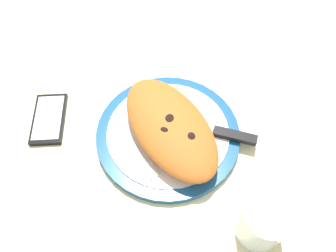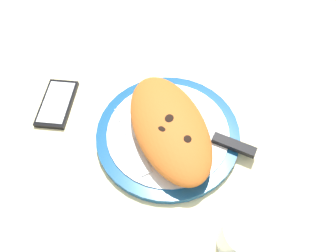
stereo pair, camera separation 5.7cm
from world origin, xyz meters
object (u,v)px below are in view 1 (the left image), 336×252
Objects in this scene: calzone at (171,126)px; water_glass at (261,224)px; plate at (168,134)px; smartphone at (49,119)px; knife at (218,132)px; fork at (137,151)px.

water_glass reaches higher than calzone.
plate reaches higher than smartphone.
plate is 2.07× the size of smartphone.
calzone is 24.03cm from water_glass.
knife is at bearing 55.20° from calzone.
plate is 1.77× the size of fork.
calzone is 26.62cm from smartphone.
water_glass is at bearing 3.61° from plate.
knife is at bearing 51.90° from plate.
knife is at bearing 160.83° from water_glass.
water_glass is (23.97, 1.45, -0.84)cm from calzone.
fork is at bearing -88.15° from plate.
smartphone is (-17.91, -18.40, -0.34)cm from plate.
smartphone is at bearing -154.93° from water_glass.
knife is 35.84cm from smartphone.
smartphone is at bearing -149.28° from fork.
calzone is 1.95× the size of smartphone.
knife is (6.02, 15.60, 0.28)cm from fork.
water_glass reaches higher than plate.
plate is at bearing -176.39° from water_glass.
plate is at bearing -128.10° from knife.
calzone is at bearing -124.80° from knife.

